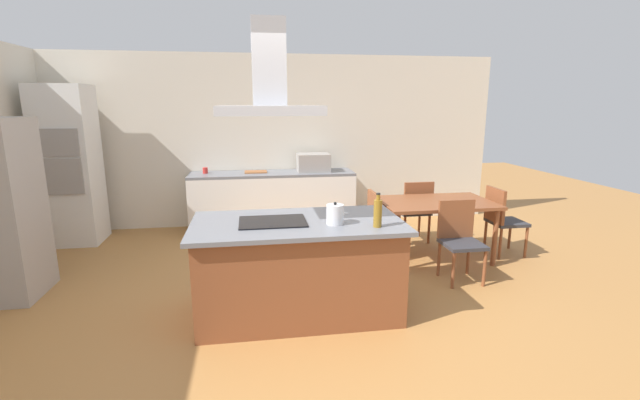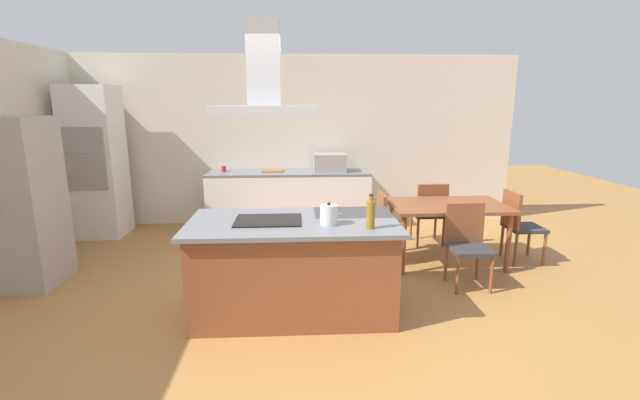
{
  "view_description": "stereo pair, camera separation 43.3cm",
  "coord_description": "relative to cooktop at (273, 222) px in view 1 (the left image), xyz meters",
  "views": [
    {
      "loc": [
        -0.4,
        -3.78,
        1.95
      ],
      "look_at": [
        0.27,
        0.4,
        1.0
      ],
      "focal_mm": 24.25,
      "sensor_mm": 36.0,
      "label": 1
    },
    {
      "loc": [
        0.03,
        -3.83,
        1.95
      ],
      "look_at": [
        0.27,
        0.4,
        1.0
      ],
      "focal_mm": 24.25,
      "sensor_mm": 36.0,
      "label": 2
    }
  ],
  "objects": [
    {
      "name": "ground",
      "position": [
        0.23,
        1.5,
        -0.91
      ],
      "size": [
        16.0,
        16.0,
        0.0
      ],
      "primitive_type": "plane",
      "color": "#AD753D"
    },
    {
      "name": "wall_back",
      "position": [
        0.23,
        3.25,
        0.44
      ],
      "size": [
        7.2,
        0.1,
        2.7
      ],
      "primitive_type": "cube",
      "color": "beige",
      "rests_on": "ground"
    },
    {
      "name": "kitchen_island",
      "position": [
        0.23,
        0.0,
        -0.45
      ],
      "size": [
        1.92,
        1.02,
        0.9
      ],
      "color": "brown",
      "rests_on": "ground"
    },
    {
      "name": "cooktop",
      "position": [
        0.0,
        0.0,
        0.0
      ],
      "size": [
        0.6,
        0.44,
        0.01
      ],
      "primitive_type": "cube",
      "color": "black",
      "rests_on": "kitchen_island"
    },
    {
      "name": "tea_kettle",
      "position": [
        0.55,
        -0.15,
        0.08
      ],
      "size": [
        0.21,
        0.16,
        0.2
      ],
      "color": "silver",
      "rests_on": "kitchen_island"
    },
    {
      "name": "olive_oil_bottle",
      "position": [
        0.89,
        -0.29,
        0.12
      ],
      "size": [
        0.07,
        0.07,
        0.3
      ],
      "color": "olive",
      "rests_on": "kitchen_island"
    },
    {
      "name": "back_counter",
      "position": [
        0.14,
        2.88,
        -0.46
      ],
      "size": [
        2.53,
        0.62,
        0.9
      ],
      "color": "white",
      "rests_on": "ground"
    },
    {
      "name": "countertop_microwave",
      "position": [
        0.79,
        2.88,
        0.13
      ],
      "size": [
        0.5,
        0.38,
        0.28
      ],
      "primitive_type": "cube",
      "color": "#9E9993",
      "rests_on": "back_counter"
    },
    {
      "name": "coffee_mug_red",
      "position": [
        -0.87,
        2.95,
        0.04
      ],
      "size": [
        0.08,
        0.08,
        0.09
      ],
      "primitive_type": "cylinder",
      "color": "red",
      "rests_on": "back_counter"
    },
    {
      "name": "cutting_board",
      "position": [
        -0.11,
        2.93,
        0.0
      ],
      "size": [
        0.34,
        0.24,
        0.02
      ],
      "primitive_type": "cube",
      "color": "#995B33",
      "rests_on": "back_counter"
    },
    {
      "name": "wall_oven_stack",
      "position": [
        -2.67,
        2.65,
        0.2
      ],
      "size": [
        0.7,
        0.66,
        2.2
      ],
      "color": "white",
      "rests_on": "ground"
    },
    {
      "name": "dining_table",
      "position": [
        2.1,
        1.21,
        -0.24
      ],
      "size": [
        1.4,
        0.9,
        0.75
      ],
      "color": "brown",
      "rests_on": "ground"
    },
    {
      "name": "chair_facing_island",
      "position": [
        2.1,
        0.54,
        -0.4
      ],
      "size": [
        0.42,
        0.42,
        0.89
      ],
      "color": "#333338",
      "rests_on": "ground"
    },
    {
      "name": "chair_facing_back_wall",
      "position": [
        2.1,
        1.87,
        -0.4
      ],
      "size": [
        0.42,
        0.42,
        0.89
      ],
      "color": "#333338",
      "rests_on": "ground"
    },
    {
      "name": "chair_at_right_end",
      "position": [
        3.02,
        1.21,
        -0.4
      ],
      "size": [
        0.42,
        0.42,
        0.89
      ],
      "color": "#333338",
      "rests_on": "ground"
    },
    {
      "name": "chair_at_left_end",
      "position": [
        1.18,
        1.21,
        -0.4
      ],
      "size": [
        0.42,
        0.42,
        0.89
      ],
      "color": "#333338",
      "rests_on": "ground"
    },
    {
      "name": "range_hood",
      "position": [
        -0.0,
        0.0,
        1.2
      ],
      "size": [
        0.9,
        0.55,
        0.78
      ],
      "color": "#ADADB2"
    }
  ]
}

